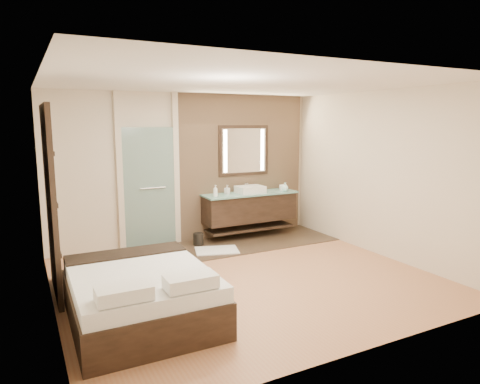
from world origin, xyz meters
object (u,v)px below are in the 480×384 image
bed (141,295)px  waste_bin (198,239)px  mirror_unit (244,151)px  vanity (250,207)px

bed → waste_bin: bearing=56.3°
mirror_unit → vanity: bearing=-90.0°
mirror_unit → bed: (-2.75, -2.76, -1.36)m
mirror_unit → waste_bin: (-1.10, -0.33, -1.54)m
vanity → mirror_unit: bearing=90.0°
vanity → bed: size_ratio=1.00×
bed → waste_bin: bed is taller
mirror_unit → waste_bin: mirror_unit is taller
vanity → bed: (-2.75, -2.52, -0.29)m
vanity → waste_bin: (-1.10, -0.09, -0.47)m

